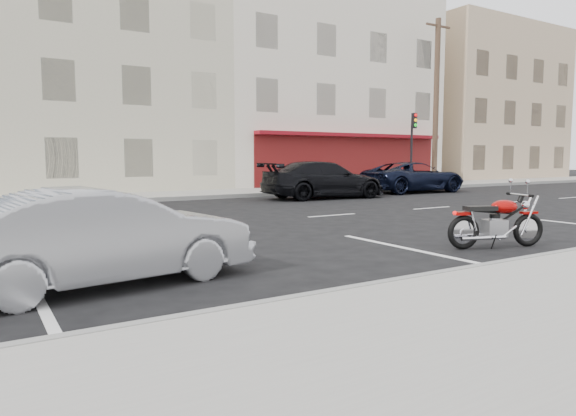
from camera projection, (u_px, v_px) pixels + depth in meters
name	position (u px, v px, depth m)	size (l,w,h in m)	color
ground	(270.00, 220.00, 13.37)	(120.00, 120.00, 0.00)	black
sidewalk_near	(268.00, 395.00, 3.38)	(80.00, 3.40, 0.15)	gray
sidewalk_far	(25.00, 201.00, 18.10)	(80.00, 3.40, 0.15)	gray
curb_near	(179.00, 323.00, 4.82)	(80.00, 0.12, 0.16)	gray
curb_far	(30.00, 205.00, 16.66)	(80.00, 0.12, 0.16)	gray
bldg_cream	(73.00, 74.00, 25.54)	(12.00, 12.00, 11.50)	beige
bldg_corner	(293.00, 84.00, 32.30)	(14.00, 12.00, 12.50)	silver
bldg_far_east	(454.00, 108.00, 40.23)	(12.00, 12.00, 11.00)	tan
utility_pole	(436.00, 101.00, 28.29)	(1.80, 0.30, 9.00)	#422D1E
traffic_light	(413.00, 140.00, 27.24)	(0.26, 0.30, 3.80)	black
fire_hydrant	(389.00, 178.00, 26.79)	(0.20, 0.20, 0.72)	beige
motorcycle	(530.00, 222.00, 9.39)	(1.87, 0.85, 0.97)	black
sedan_silver	(105.00, 237.00, 6.52)	(1.32, 3.80, 1.25)	#929499
suv_far	(414.00, 177.00, 23.79)	(2.34, 5.06, 1.41)	black
car_far	(324.00, 180.00, 20.30)	(2.06, 5.06, 1.47)	black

